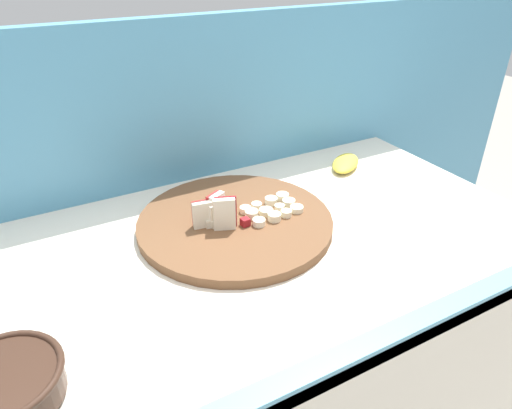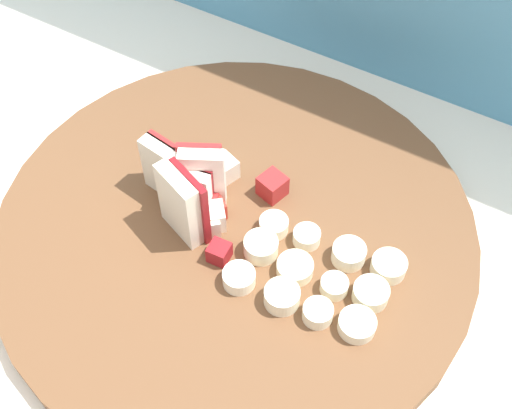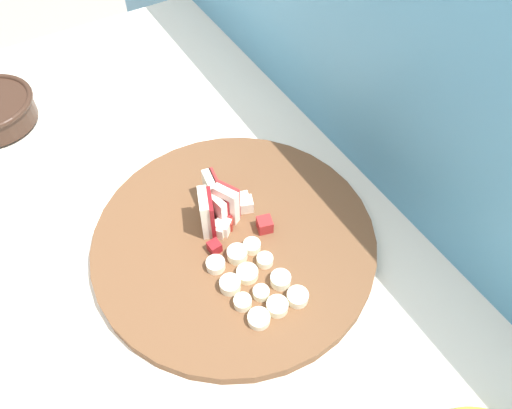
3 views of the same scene
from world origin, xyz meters
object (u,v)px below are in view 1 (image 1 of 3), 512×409
Objects in this scene: banana_slice_rows at (272,209)px; banana_peel at (345,163)px; apple_dice_pile at (223,215)px; ceramic_bowl at (4,385)px; apple_wedge_fan at (216,212)px; cutting_board at (235,222)px.

banana_slice_rows reaches higher than banana_peel.
banana_slice_rows is (0.10, -0.02, -0.00)m from apple_dice_pile.
banana_peel is at bearing 23.40° from ceramic_bowl.
apple_dice_pile reaches higher than banana_slice_rows.
banana_peel is (0.43, 0.13, -0.04)m from apple_wedge_fan.
apple_dice_pile is 0.65× the size of ceramic_bowl.
apple_dice_pile is at bearing 30.29° from ceramic_bowl.
banana_slice_rows is at bearing -12.14° from apple_dice_pile.
apple_wedge_fan reaches higher than ceramic_bowl.
banana_slice_rows is at bearing -156.04° from banana_peel.
ceramic_bowl is at bearing -151.97° from cutting_board.
banana_peel is (0.39, 0.12, 0.00)m from cutting_board.
cutting_board is 2.64× the size of ceramic_bowl.
apple_wedge_fan is at bearing 176.09° from banana_slice_rows.
banana_slice_rows reaches higher than cutting_board.
apple_dice_pile is 0.79× the size of banana_peel.
ceramic_bowl is at bearing -156.60° from banana_peel.
banana_slice_rows is at bearing -9.06° from cutting_board.
apple_dice_pile is (-0.02, 0.01, 0.02)m from cutting_board.
ceramic_bowl is (-0.42, -0.25, 0.00)m from apple_dice_pile.
cutting_board is 3.18× the size of banana_peel.
apple_wedge_fan is (-0.04, -0.00, 0.04)m from cutting_board.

